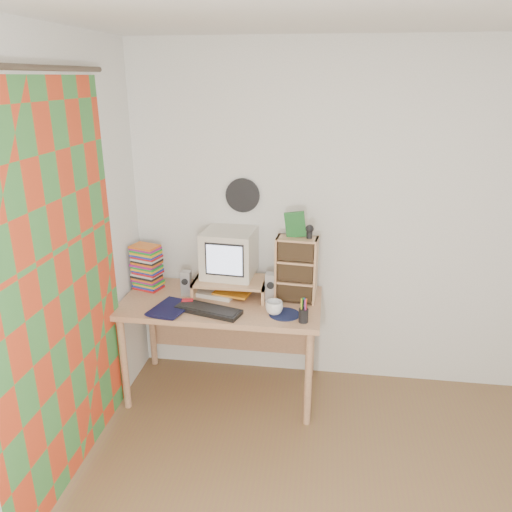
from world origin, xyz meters
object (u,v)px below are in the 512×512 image
(diary, at_px, (157,304))
(mug, at_px, (274,308))
(dvd_stack, at_px, (147,271))
(desk, at_px, (224,313))
(crt_monitor, at_px, (228,255))
(cd_rack, at_px, (296,270))
(keyboard, at_px, (209,310))

(diary, bearing_deg, mug, 15.76)
(dvd_stack, xyz_separation_m, mug, (0.98, -0.29, -0.09))
(desk, height_order, diary, diary)
(desk, distance_m, crt_monitor, 0.43)
(cd_rack, bearing_deg, crt_monitor, 176.35)
(mug, distance_m, diary, 0.81)
(dvd_stack, bearing_deg, diary, -43.26)
(dvd_stack, height_order, mug, dvd_stack)
(desk, relative_size, dvd_stack, 5.08)
(desk, distance_m, mug, 0.49)
(cd_rack, bearing_deg, desk, -173.73)
(crt_monitor, xyz_separation_m, dvd_stack, (-0.61, -0.02, -0.15))
(dvd_stack, bearing_deg, crt_monitor, 19.11)
(crt_monitor, bearing_deg, mug, -35.54)
(crt_monitor, relative_size, mug, 3.05)
(crt_monitor, xyz_separation_m, mug, (0.37, -0.31, -0.24))
(mug, relative_size, diary, 0.43)
(diary, bearing_deg, cd_rack, 29.72)
(desk, xyz_separation_m, cd_rack, (0.52, 0.01, 0.37))
(desk, bearing_deg, mug, -29.82)
(dvd_stack, bearing_deg, cd_rack, 14.39)
(keyboard, relative_size, diary, 1.67)
(crt_monitor, xyz_separation_m, keyboard, (-0.07, -0.35, -0.27))
(keyboard, xyz_separation_m, mug, (0.44, 0.03, 0.03))
(dvd_stack, distance_m, cd_rack, 1.11)
(keyboard, xyz_separation_m, diary, (-0.37, 0.02, 0.01))
(keyboard, distance_m, mug, 0.44)
(crt_monitor, distance_m, diary, 0.60)
(crt_monitor, height_order, diary, crt_monitor)
(crt_monitor, height_order, cd_rack, cd_rack)
(cd_rack, bearing_deg, dvd_stack, -177.89)
(desk, xyz_separation_m, dvd_stack, (-0.59, 0.07, 0.27))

